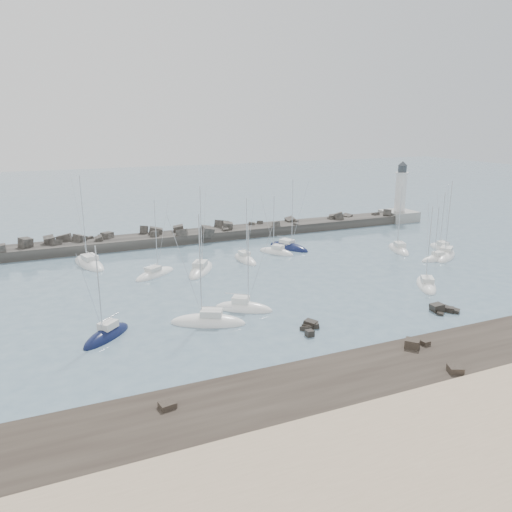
{
  "coord_description": "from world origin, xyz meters",
  "views": [
    {
      "loc": [
        -30.52,
        -55.14,
        23.28
      ],
      "look_at": [
        -1.26,
        12.0,
        3.1
      ],
      "focal_mm": 35.0,
      "sensor_mm": 36.0,
      "label": 1
    }
  ],
  "objects": [
    {
      "name": "sailboat_12",
      "position": [
        36.27,
        12.6,
        0.15
      ],
      "size": [
        3.72,
        7.45,
        11.51
      ],
      "color": "white",
      "rests_on": "ground"
    },
    {
      "name": "ground",
      "position": [
        0.0,
        0.0,
        0.0
      ],
      "size": [
        400.0,
        400.0,
        0.0
      ],
      "primitive_type": "plane",
      "color": "slate",
      "rests_on": "ground"
    },
    {
      "name": "sailboat_14",
      "position": [
        -8.44,
        -0.55,
        0.16
      ],
      "size": [
        7.39,
        6.17,
        12.02
      ],
      "color": "white",
      "rests_on": "ground"
    },
    {
      "name": "lighthouse",
      "position": [
        47.0,
        38.0,
        3.09
      ],
      "size": [
        7.0,
        7.0,
        14.6
      ],
      "color": "gray",
      "rests_on": "ground"
    },
    {
      "name": "rock_cluster_near",
      "position": [
        -3.67,
        -8.9,
        0.11
      ],
      "size": [
        2.97,
        3.85,
        1.43
      ],
      "color": "black",
      "rests_on": "ground"
    },
    {
      "name": "sand_strip",
      "position": [
        0.0,
        -32.0,
        0.0
      ],
      "size": [
        140.0,
        14.0,
        1.0
      ],
      "primitive_type": "cube",
      "color": "tan",
      "rests_on": "ground"
    },
    {
      "name": "sailboat_6",
      "position": [
        0.36,
        20.33,
        0.14
      ],
      "size": [
        2.63,
        7.46,
        11.77
      ],
      "color": "white",
      "rests_on": "ground"
    },
    {
      "name": "sailboat_2",
      "position": [
        -25.39,
        -2.13,
        0.16
      ],
      "size": [
        6.68,
        6.54,
        11.62
      ],
      "color": "#0D153A",
      "rests_on": "ground"
    },
    {
      "name": "rock_shelf",
      "position": [
        0.1,
        -21.96,
        0.02
      ],
      "size": [
        140.0,
        12.1,
        1.83
      ],
      "color": "black",
      "rests_on": "ground"
    },
    {
      "name": "sailboat_8",
      "position": [
        11.02,
        24.93,
        0.13
      ],
      "size": [
        5.92,
        9.24,
        13.95
      ],
      "color": "#0D153A",
      "rests_on": "ground"
    },
    {
      "name": "rock_cluster_far",
      "position": [
        14.22,
        -11.06,
        0.23
      ],
      "size": [
        3.57,
        2.81,
        1.52
      ],
      "color": "black",
      "rests_on": "ground"
    },
    {
      "name": "sailboat_4",
      "position": [
        -15.52,
        18.25,
        0.13
      ],
      "size": [
        7.94,
        6.45,
        12.49
      ],
      "color": "white",
      "rests_on": "ground"
    },
    {
      "name": "sailboat_7",
      "position": [
        19.14,
        -2.57,
        0.13
      ],
      "size": [
        6.33,
        8.05,
        12.58
      ],
      "color": "white",
      "rests_on": "ground"
    },
    {
      "name": "sailboat_1",
      "position": [
        -24.24,
        28.18,
        0.15
      ],
      "size": [
        5.68,
        10.53,
        15.83
      ],
      "color": "white",
      "rests_on": "ground"
    },
    {
      "name": "sailboat_13",
      "position": [
        7.31,
        22.55,
        0.14
      ],
      "size": [
        5.63,
        7.05,
        11.25
      ],
      "color": "white",
      "rests_on": "ground"
    },
    {
      "name": "sailboat_11",
      "position": [
        33.33,
        8.54,
        0.14
      ],
      "size": [
        8.98,
        7.67,
        14.36
      ],
      "color": "white",
      "rests_on": "ground"
    },
    {
      "name": "sailboat_3",
      "position": [
        -8.41,
        17.36,
        0.15
      ],
      "size": [
        7.38,
        9.18,
        14.48
      ],
      "color": "white",
      "rests_on": "ground"
    },
    {
      "name": "sailboat_9",
      "position": [
        30.47,
        7.66,
        0.13
      ],
      "size": [
        6.37,
        2.22,
        10.14
      ],
      "color": "white",
      "rests_on": "ground"
    },
    {
      "name": "sailboat_10",
      "position": [
        28.62,
        15.27,
        0.15
      ],
      "size": [
        4.86,
        8.34,
        12.74
      ],
      "color": "white",
      "rests_on": "ground"
    },
    {
      "name": "breakwater",
      "position": [
        -7.77,
        38.02,
        0.33
      ],
      "size": [
        115.0,
        7.73,
        4.95
      ],
      "color": "#2E2C29",
      "rests_on": "ground"
    },
    {
      "name": "sailboat_5",
      "position": [
        -13.93,
        -2.97,
        0.15
      ],
      "size": [
        9.22,
        6.44,
        14.2
      ],
      "color": "white",
      "rests_on": "ground"
    }
  ]
}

